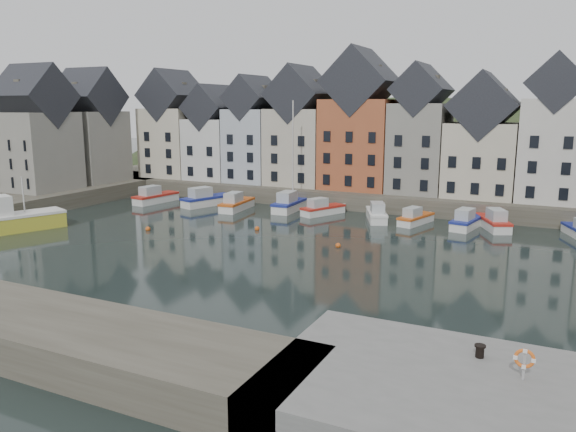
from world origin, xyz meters
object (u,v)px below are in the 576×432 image
Objects in this scene: boat_d at (290,204)px; mooring_bollard at (480,350)px; boat_a at (155,197)px; large_vessel at (0,220)px; life_ring_post at (524,359)px.

mooring_bollard is at bearing -55.78° from boat_d.
boat_a is 20.90m from large_vessel.
boat_a is at bearing 104.75° from large_vessel.
large_vessel is 49.17m from mooring_bollard.
boat_d reaches higher than life_ring_post.
boat_d is 10.29× the size of life_ring_post.
boat_d reaches higher than large_vessel.
boat_a is 0.60× the size of large_vessel.
large_vessel is at bearing -133.33° from boat_d.
boat_a is 56.21m from mooring_bollard.
life_ring_post is at bearing -54.98° from boat_d.
mooring_bollard is at bearing 6.26° from large_vessel.
boat_d is 45.23m from mooring_bollard.
boat_d reaches higher than boat_a.
boat_d reaches higher than mooring_bollard.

